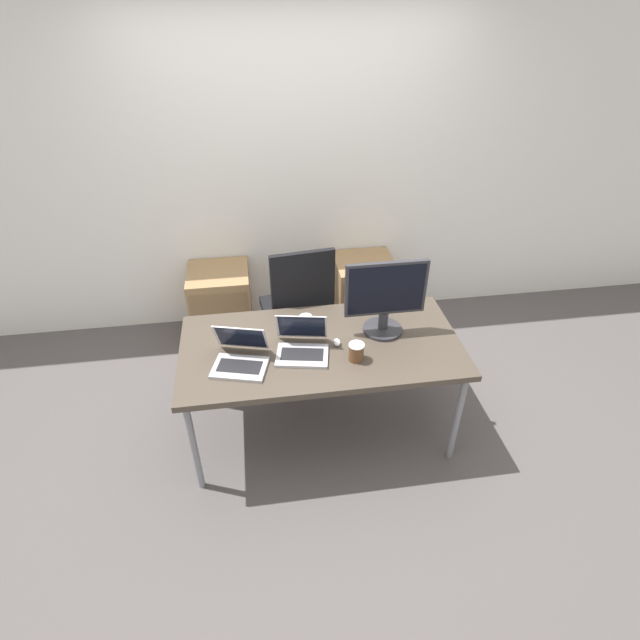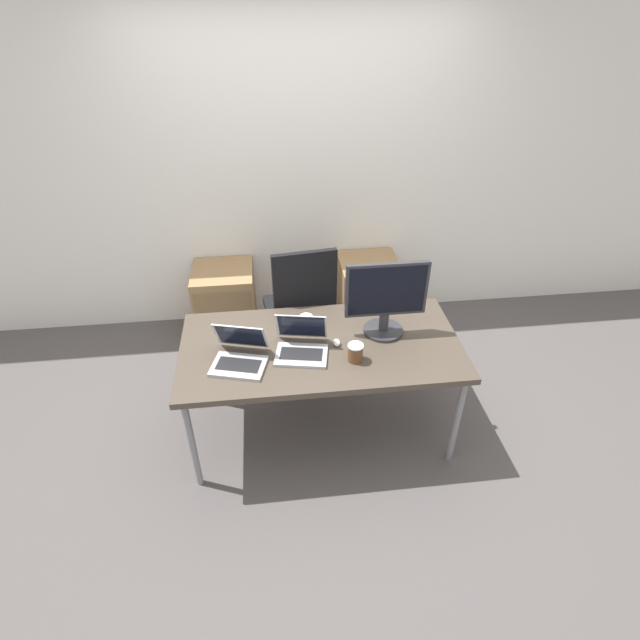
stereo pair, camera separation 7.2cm
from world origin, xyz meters
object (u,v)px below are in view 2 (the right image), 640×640
(laptop_left, at_px, (301,345))
(coffee_cup_brown, at_px, (355,353))
(office_chair, at_px, (301,321))
(cabinet_right, at_px, (367,294))
(monitor, at_px, (386,299))
(mouse, at_px, (337,343))
(laptop_right, at_px, (239,356))
(cabinet_left, at_px, (226,302))
(coffee_cup_white, at_px, (306,323))

(laptop_left, distance_m, coffee_cup_brown, 0.32)
(office_chair, relative_size, cabinet_right, 1.78)
(cabinet_right, bearing_deg, monitor, -97.30)
(cabinet_right, bearing_deg, laptop_left, -118.05)
(laptop_left, relative_size, mouse, 5.18)
(cabinet_right, relative_size, mouse, 9.37)
(coffee_cup_brown, bearing_deg, monitor, 48.92)
(laptop_right, relative_size, coffee_cup_brown, 3.37)
(monitor, bearing_deg, coffee_cup_brown, -131.08)
(mouse, bearing_deg, office_chair, 103.16)
(cabinet_right, xyz_separation_m, laptop_left, (-0.67, -1.26, 0.47))
(cabinet_right, relative_size, laptop_left, 1.81)
(office_chair, height_order, coffee_cup_brown, office_chair)
(cabinet_right, relative_size, laptop_right, 1.67)
(laptop_left, bearing_deg, cabinet_left, 113.24)
(cabinet_left, bearing_deg, monitor, -46.33)
(coffee_cup_white, bearing_deg, office_chair, 89.83)
(office_chair, xyz_separation_m, laptop_left, (-0.05, -0.75, 0.36))
(laptop_left, bearing_deg, coffee_cup_white, 76.75)
(cabinet_left, distance_m, laptop_left, 1.45)
(monitor, bearing_deg, office_chair, 127.73)
(coffee_cup_white, height_order, coffee_cup_brown, coffee_cup_brown)
(monitor, distance_m, coffee_cup_white, 0.52)
(cabinet_right, distance_m, laptop_left, 1.50)
(monitor, distance_m, mouse, 0.40)
(cabinet_left, bearing_deg, office_chair, -40.37)
(cabinet_right, height_order, laptop_left, laptop_left)
(laptop_left, height_order, monitor, monitor)
(monitor, height_order, coffee_cup_brown, monitor)
(coffee_cup_white, bearing_deg, monitor, -8.33)
(coffee_cup_brown, bearing_deg, mouse, 118.38)
(laptop_right, xyz_separation_m, monitor, (0.89, 0.19, 0.20))
(cabinet_right, height_order, mouse, mouse)
(coffee_cup_white, bearing_deg, mouse, -45.10)
(office_chair, bearing_deg, cabinet_left, 139.63)
(coffee_cup_brown, bearing_deg, laptop_left, 158.91)
(laptop_right, bearing_deg, coffee_cup_white, 32.68)
(cabinet_left, bearing_deg, cabinet_right, 0.00)
(cabinet_left, relative_size, laptop_left, 1.81)
(cabinet_left, distance_m, mouse, 1.50)
(cabinet_left, xyz_separation_m, coffee_cup_white, (0.59, -1.05, 0.48))
(laptop_right, bearing_deg, monitor, 12.35)
(coffee_cup_white, xyz_separation_m, coffee_cup_brown, (0.25, -0.33, 0.00))
(cabinet_left, relative_size, cabinet_right, 1.00)
(office_chair, height_order, cabinet_right, office_chair)
(mouse, bearing_deg, laptop_right, -170.66)
(office_chair, bearing_deg, coffee_cup_brown, -73.87)
(laptop_right, distance_m, monitor, 0.93)
(coffee_cup_white, bearing_deg, laptop_right, -147.32)
(mouse, bearing_deg, laptop_left, -169.47)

